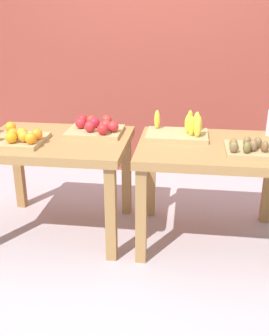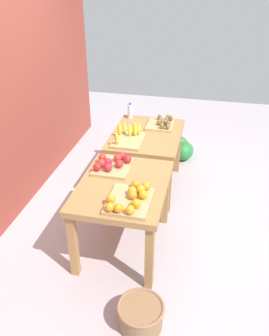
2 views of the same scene
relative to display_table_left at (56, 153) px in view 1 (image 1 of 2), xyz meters
name	(u,v)px [view 1 (image 1 of 2)]	position (x,y,z in m)	size (l,w,h in m)	color
ground_plane	(133,234)	(0.56, 0.00, -0.63)	(8.00, 8.00, 0.00)	#ACA2A9
back_wall	(152,21)	(0.56, 1.35, 0.87)	(4.40, 0.12, 3.00)	brown
display_table_left	(56,153)	(0.00, 0.00, 0.00)	(1.04, 0.80, 0.74)	#9F7241
display_table_right	(213,160)	(1.12, 0.00, 0.00)	(1.04, 0.80, 0.74)	#9F7241
orange_bin	(11,137)	(-0.27, -0.13, 0.15)	(0.48, 0.36, 0.11)	tan
apple_bin	(96,127)	(0.26, 0.17, 0.15)	(0.40, 0.36, 0.11)	tan
banana_crate	(181,131)	(0.88, 0.16, 0.15)	(0.44, 0.32, 0.17)	tan
kiwi_bin	(255,148)	(1.36, -0.14, 0.14)	(0.36, 0.32, 0.10)	tan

